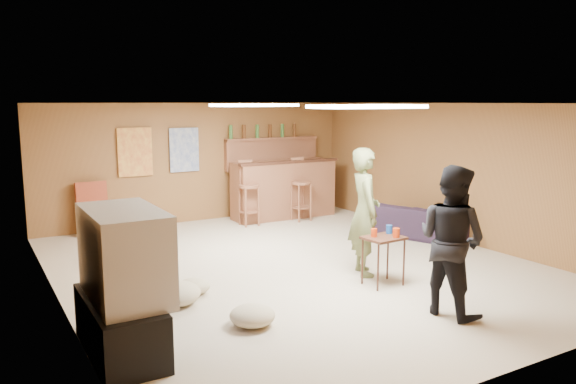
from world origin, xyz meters
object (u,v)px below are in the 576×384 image
bar_counter (284,189)px  tray_table (383,261)px  tv_body (125,254)px  person_black (451,240)px  sofa (416,221)px  person_olive (365,212)px

bar_counter → tray_table: bar_counter is taller
tray_table → tv_body: bearing=-174.8°
person_black → tv_body: bearing=66.7°
sofa → tray_table: size_ratio=2.95×
bar_counter → person_olive: bearing=-103.7°
tray_table → bar_counter: bearing=76.8°
sofa → tray_table: bearing=106.0°
person_olive → sofa: (2.02, 1.20, -0.56)m
bar_counter → person_olive: 3.80m
person_olive → sofa: person_olive is taller
person_olive → sofa: 2.42m
bar_counter → tv_body: bearing=-133.0°
bar_counter → sofa: bearing=-65.6°
bar_counter → person_black: person_black is taller
tv_body → tray_table: bearing=5.2°
tv_body → person_black: 3.27m
sofa → person_black: bearing=120.1°
sofa → bar_counter: bearing=1.7°
person_black → sofa: person_black is taller
person_olive → tray_table: 0.71m
person_black → tray_table: bearing=-9.3°
person_black → tray_table: (-0.00, 1.08, -0.49)m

